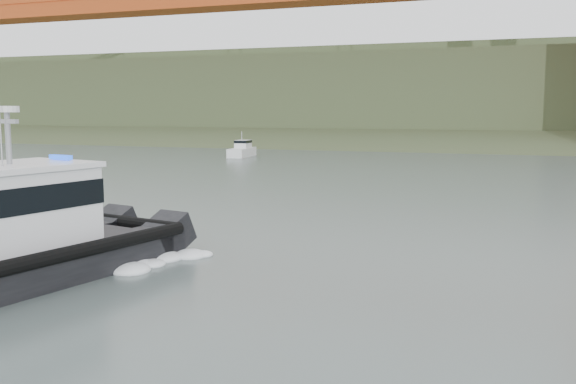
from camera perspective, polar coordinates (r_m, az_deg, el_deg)
name	(u,v)px	position (r m, az deg, el deg)	size (l,w,h in m)	color
ground	(230,319)	(17.93, -5.17, -11.18)	(400.00, 400.00, 0.00)	#455250
headlands	(487,103)	(141.05, 17.29, 7.54)	(500.00, 105.36, 27.12)	#384A2A
patrol_boat	(13,237)	(23.18, -23.29, -3.67)	(6.95, 13.03, 6.01)	black
motorboat	(242,150)	(78.78, -4.09, 3.73)	(2.47, 5.92, 3.17)	silver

